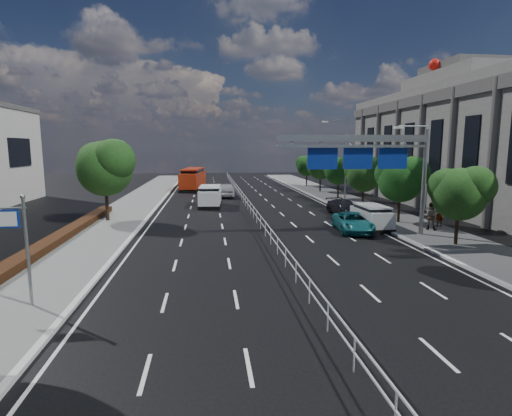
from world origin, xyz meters
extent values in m
plane|color=black|center=(0.00, 0.00, 0.00)|extent=(160.00, 160.00, 0.00)
cube|color=slate|center=(-11.50, 0.00, 0.07)|extent=(5.00, 140.00, 0.14)
cube|color=silver|center=(-9.00, 0.00, 0.07)|extent=(0.25, 140.00, 0.15)
cube|color=silver|center=(9.00, 0.00, 0.07)|extent=(0.25, 140.00, 0.15)
cube|color=silver|center=(0.00, 22.50, 1.00)|extent=(0.05, 85.00, 0.05)
cube|color=silver|center=(0.00, 22.50, 0.55)|extent=(0.05, 85.00, 0.05)
cube|color=black|center=(-13.30, 5.00, 0.36)|extent=(1.00, 36.00, 0.44)
cylinder|color=gray|center=(-10.50, 0.00, 2.10)|extent=(0.12, 0.12, 4.20)
sphere|color=gray|center=(-10.50, 0.00, 4.25)|extent=(0.18, 0.18, 0.18)
cylinder|color=gray|center=(-11.05, 0.00, 3.85)|extent=(1.30, 0.07, 0.07)
cube|color=navy|center=(-11.35, 0.00, 3.45)|extent=(1.35, 0.06, 0.68)
cube|color=white|center=(-11.35, 0.04, 3.45)|extent=(1.20, 0.01, 0.54)
cylinder|color=gray|center=(10.60, 10.00, 3.60)|extent=(0.28, 0.28, 7.20)
cube|color=gray|center=(5.60, 10.00, 6.60)|extent=(10.20, 0.25, 0.45)
cube|color=gray|center=(5.60, 10.00, 6.10)|extent=(10.20, 0.18, 0.18)
cylinder|color=gray|center=(9.60, 10.00, 7.40)|extent=(2.00, 0.10, 0.10)
cube|color=silver|center=(8.60, 10.00, 7.30)|extent=(0.60, 0.25, 0.15)
cube|color=navy|center=(8.40, 10.18, 5.30)|extent=(2.00, 0.08, 1.40)
cube|color=white|center=(8.40, 10.23, 5.30)|extent=(1.80, 0.02, 1.20)
cube|color=navy|center=(6.00, 10.18, 5.30)|extent=(2.00, 0.08, 1.40)
cube|color=white|center=(6.00, 10.23, 5.30)|extent=(1.80, 0.02, 1.20)
cube|color=navy|center=(3.60, 10.18, 5.30)|extent=(2.00, 0.08, 1.40)
cube|color=white|center=(3.60, 10.23, 5.30)|extent=(1.80, 0.02, 1.20)
cylinder|color=gray|center=(10.80, 26.00, 4.50)|extent=(0.16, 0.16, 9.00)
cylinder|color=gray|center=(9.60, 26.00, 8.80)|extent=(0.10, 2.40, 0.10)
cube|color=silver|center=(8.40, 26.00, 8.65)|extent=(0.60, 0.25, 0.15)
cube|color=slate|center=(24.00, 22.00, 6.00)|extent=(14.00, 36.00, 12.00)
cube|color=#4C4947|center=(16.90, 22.00, 10.60)|extent=(0.40, 36.00, 1.00)
cube|color=slate|center=(24.00, 22.00, 12.60)|extent=(13.00, 12.00, 1.20)
cube|color=#4C4947|center=(24.00, 22.00, 13.60)|extent=(12.00, 7.00, 0.90)
sphere|color=#B2140C|center=(17.80, 22.00, 13.80)|extent=(1.10, 1.10, 1.10)
cylinder|color=black|center=(-12.00, 18.00, 1.75)|extent=(0.28, 0.28, 3.50)
sphere|color=#1D3E14|center=(-12.00, 18.00, 4.34)|extent=(4.40, 4.40, 4.40)
sphere|color=#1D3E14|center=(-11.12, 17.34, 5.04)|extent=(3.30, 3.30, 3.30)
sphere|color=#1D3E14|center=(-12.77, 18.66, 4.90)|extent=(3.08, 3.08, 3.08)
cylinder|color=black|center=(11.20, 7.00, 1.30)|extent=(0.21, 0.21, 2.60)
sphere|color=#1D3E14|center=(11.20, 7.00, 3.22)|extent=(3.20, 3.20, 3.20)
sphere|color=#1D3E14|center=(11.84, 6.52, 3.74)|extent=(2.40, 2.40, 2.40)
sphere|color=#1D3E14|center=(10.64, 7.48, 3.64)|extent=(2.24, 2.24, 2.24)
cylinder|color=black|center=(11.20, 14.50, 1.40)|extent=(0.22, 0.22, 2.80)
sphere|color=black|center=(11.20, 14.50, 3.47)|extent=(3.50, 3.50, 3.50)
sphere|color=black|center=(11.90, 13.97, 4.03)|extent=(2.62, 2.62, 2.62)
sphere|color=black|center=(10.59, 15.03, 3.92)|extent=(2.45, 2.45, 2.45)
cylinder|color=black|center=(11.20, 22.00, 1.35)|extent=(0.22, 0.22, 2.70)
sphere|color=#1D3E14|center=(11.20, 22.00, 3.35)|extent=(3.30, 3.30, 3.30)
sphere|color=#1D3E14|center=(11.86, 21.50, 3.89)|extent=(2.48, 2.48, 2.47)
sphere|color=#1D3E14|center=(10.62, 22.50, 3.78)|extent=(2.31, 2.31, 2.31)
cylinder|color=black|center=(11.20, 29.50, 1.32)|extent=(0.21, 0.21, 2.65)
sphere|color=black|center=(11.20, 29.50, 3.29)|extent=(3.20, 3.20, 3.20)
sphere|color=black|center=(11.84, 29.02, 3.82)|extent=(2.40, 2.40, 2.40)
sphere|color=black|center=(10.64, 29.98, 3.71)|extent=(2.24, 2.24, 2.24)
cylinder|color=black|center=(11.20, 37.00, 1.43)|extent=(0.23, 0.23, 2.85)
sphere|color=#1D3E14|center=(11.20, 37.00, 3.53)|extent=(3.60, 3.60, 3.60)
sphere|color=#1D3E14|center=(11.92, 36.46, 4.10)|extent=(2.70, 2.70, 2.70)
sphere|color=#1D3E14|center=(10.57, 37.54, 3.99)|extent=(2.52, 2.52, 2.52)
cylinder|color=black|center=(11.20, 44.50, 1.30)|extent=(0.21, 0.21, 2.60)
sphere|color=black|center=(11.20, 44.50, 3.22)|extent=(3.10, 3.10, 3.10)
sphere|color=black|center=(11.82, 44.03, 3.74)|extent=(2.32, 2.33, 2.32)
sphere|color=black|center=(10.66, 44.97, 3.64)|extent=(2.17, 2.17, 2.17)
cube|color=black|center=(-3.63, 25.56, 0.18)|extent=(2.48, 5.06, 0.35)
cube|color=white|center=(-3.63, 25.56, 1.03)|extent=(2.43, 4.96, 1.45)
cube|color=black|center=(-3.63, 25.56, 1.75)|extent=(2.16, 3.60, 0.64)
cube|color=white|center=(-3.63, 25.56, 2.07)|extent=(2.27, 3.90, 0.13)
cylinder|color=black|center=(-4.62, 24.04, 0.36)|extent=(0.36, 0.74, 0.72)
cylinder|color=black|center=(-2.88, 23.91, 0.36)|extent=(0.36, 0.74, 0.72)
cylinder|color=black|center=(-4.39, 27.21, 0.36)|extent=(0.36, 0.74, 0.72)
cylinder|color=black|center=(-2.64, 27.08, 0.36)|extent=(0.36, 0.74, 0.72)
cube|color=black|center=(-5.95, 43.06, 0.15)|extent=(3.67, 10.39, 0.30)
cube|color=#A0240B|center=(-5.95, 43.06, 1.46)|extent=(3.60, 10.19, 2.07)
cube|color=black|center=(-5.95, 43.06, 2.49)|extent=(3.06, 7.40, 0.91)
cube|color=#A0240B|center=(-5.95, 43.06, 2.95)|extent=(3.23, 8.00, 0.18)
cylinder|color=black|center=(-7.35, 39.92, 0.31)|extent=(0.34, 0.66, 0.63)
cylinder|color=black|center=(-5.37, 39.67, 0.31)|extent=(0.34, 0.66, 0.63)
cylinder|color=black|center=(-6.53, 46.44, 0.31)|extent=(0.34, 0.66, 0.63)
cylinder|color=black|center=(-4.55, 46.20, 0.31)|extent=(0.34, 0.66, 0.63)
imported|color=#AEB0B6|center=(-1.59, 33.52, 0.85)|extent=(2.34, 5.14, 1.71)
imported|color=black|center=(-7.84, 56.01, 0.74)|extent=(1.63, 4.52, 1.48)
cube|color=black|center=(8.30, 12.95, 0.14)|extent=(1.89, 4.28, 0.29)
cube|color=#ABAEB3|center=(8.30, 12.95, 0.85)|extent=(1.86, 4.20, 1.20)
cube|color=black|center=(8.30, 12.95, 1.45)|extent=(1.69, 3.03, 0.53)
cube|color=#ABAEB3|center=(8.30, 12.95, 1.71)|extent=(1.77, 3.28, 0.11)
cylinder|color=black|center=(7.59, 11.56, 0.30)|extent=(0.27, 0.60, 0.60)
cylinder|color=black|center=(9.07, 11.60, 0.30)|extent=(0.27, 0.60, 0.60)
cylinder|color=black|center=(7.53, 14.31, 0.30)|extent=(0.27, 0.60, 0.60)
cylinder|color=black|center=(9.01, 14.34, 0.30)|extent=(0.27, 0.60, 0.60)
imported|color=#18656C|center=(6.50, 12.00, 0.68)|extent=(2.73, 5.07, 1.35)
imported|color=black|center=(8.30, 19.00, 0.67)|extent=(2.48, 4.86, 1.35)
imported|color=gray|center=(13.34, 12.33, 1.06)|extent=(0.76, 0.59, 1.83)
imported|color=gray|center=(12.02, 11.31, 1.13)|extent=(1.22, 1.18, 1.98)
camera|label=1|loc=(-3.83, -15.22, 6.02)|focal=28.00mm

